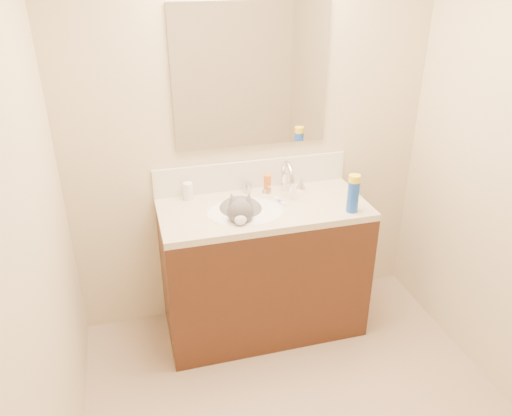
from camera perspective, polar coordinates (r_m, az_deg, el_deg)
room_shell at (r=1.77m, az=9.84°, el=4.76°), size 2.24×2.54×2.52m
vanity_cabinet at (r=3.09m, az=0.83°, el=-7.26°), size 1.20×0.55×0.82m
counter_slab at (r=2.87m, az=0.89°, el=-0.14°), size 1.20×0.55×0.04m
basin at (r=2.84m, az=-1.27°, el=-1.59°), size 0.45×0.36×0.14m
faucet at (r=3.00m, az=3.49°, el=3.23°), size 0.28×0.20×0.21m
cat at (r=2.84m, az=-1.73°, el=-0.82°), size 0.35×0.42×0.32m
backsplash at (r=3.06m, az=-0.47°, el=3.86°), size 1.20×0.02×0.18m
mirror at (r=2.88m, az=-0.51°, el=14.74°), size 0.90×0.02×0.80m
pill_bottle at (r=2.95m, az=-7.76°, el=1.92°), size 0.06×0.06×0.10m
pill_label at (r=2.96m, az=-7.75°, el=1.77°), size 0.06×0.06×0.04m
silver_jar at (r=3.02m, az=-1.02°, el=2.33°), size 0.07×0.07×0.06m
amber_bottle at (r=3.02m, az=1.31°, el=2.81°), size 0.05×0.05×0.11m
toothbrush at (r=2.92m, az=2.74°, el=0.81°), size 0.04×0.13×0.01m
toothbrush_head at (r=2.92m, az=2.74°, el=0.86°), size 0.02×0.03×0.02m
spray_can at (r=2.82m, az=11.02°, el=1.27°), size 0.08×0.08×0.18m
spray_cap at (r=2.78m, az=11.21°, el=3.32°), size 0.08×0.08×0.04m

